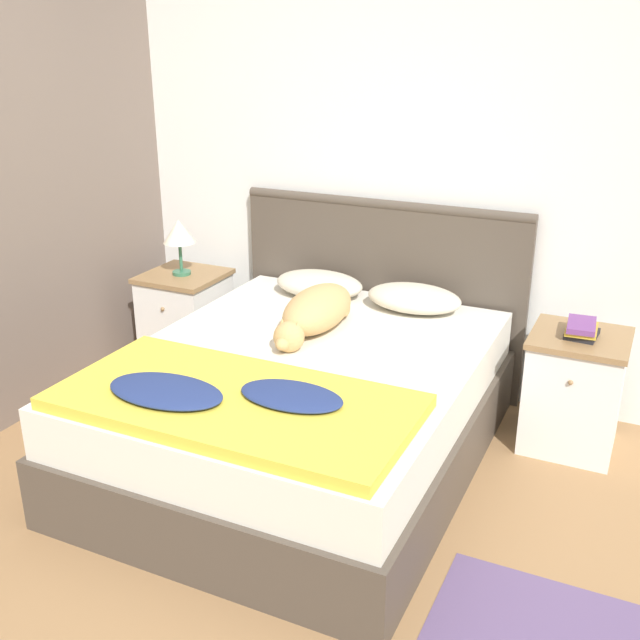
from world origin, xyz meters
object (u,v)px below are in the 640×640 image
(nightstand_right, at_px, (574,391))
(book_stack, at_px, (582,329))
(pillow_left, at_px, (319,284))
(dog, at_px, (316,311))
(nightstand_left, at_px, (186,319))
(pillow_right, at_px, (414,298))
(bed, at_px, (302,408))
(table_lamp, at_px, (179,234))

(nightstand_right, xyz_separation_m, book_stack, (0.00, -0.01, 0.33))
(pillow_left, xyz_separation_m, dog, (0.21, -0.49, 0.03))
(nightstand_left, distance_m, pillow_right, 1.48)
(pillow_right, bearing_deg, bed, -109.70)
(bed, xyz_separation_m, book_stack, (1.16, 0.69, 0.36))
(pillow_right, bearing_deg, book_stack, -6.22)
(pillow_right, bearing_deg, pillow_left, 180.00)
(nightstand_left, xyz_separation_m, pillow_right, (1.44, 0.08, 0.33))
(pillow_left, xyz_separation_m, book_stack, (1.44, -0.10, 0.00))
(nightstand_left, relative_size, table_lamp, 1.78)
(nightstand_right, xyz_separation_m, pillow_right, (-0.87, 0.08, 0.33))
(pillow_left, height_order, dog, dog)
(dog, xyz_separation_m, table_lamp, (-1.09, 0.39, 0.19))
(bed, distance_m, table_lamp, 1.46)
(nightstand_left, height_order, dog, dog)
(bed, xyz_separation_m, dog, (-0.07, 0.30, 0.39))
(book_stack, xyz_separation_m, table_lamp, (-2.31, -0.00, 0.22))
(pillow_left, bearing_deg, bed, -70.30)
(nightstand_left, relative_size, nightstand_right, 1.00)
(nightstand_left, distance_m, book_stack, 2.33)
(nightstand_left, xyz_separation_m, pillow_left, (0.87, 0.08, 0.33))
(bed, distance_m, pillow_left, 0.91)
(bed, relative_size, pillow_left, 3.90)
(nightstand_right, height_order, dog, dog)
(nightstand_left, relative_size, dog, 0.77)
(nightstand_right, bearing_deg, pillow_left, 176.70)
(dog, bearing_deg, pillow_right, 54.31)
(bed, bearing_deg, pillow_right, 70.30)
(bed, xyz_separation_m, pillow_right, (0.28, 0.79, 0.35))
(bed, height_order, nightstand_left, nightstand_left)
(nightstand_left, distance_m, dog, 1.21)
(pillow_left, xyz_separation_m, table_lamp, (-0.87, -0.10, 0.22))
(bed, height_order, nightstand_right, nightstand_right)
(nightstand_left, height_order, nightstand_right, same)
(bed, bearing_deg, nightstand_left, 148.66)
(table_lamp, bearing_deg, dog, -19.88)
(nightstand_right, bearing_deg, table_lamp, -179.68)
(nightstand_right, xyz_separation_m, table_lamp, (-2.31, -0.01, 0.55))
(pillow_left, distance_m, table_lamp, 0.91)
(nightstand_right, bearing_deg, book_stack, -89.97)
(bed, height_order, dog, dog)
(nightstand_right, bearing_deg, bed, -148.66)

